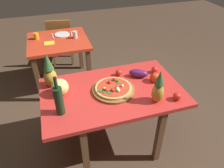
{
  "coord_description": "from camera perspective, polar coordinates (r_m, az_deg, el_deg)",
  "views": [
    {
      "loc": [
        -0.5,
        -1.59,
        2.04
      ],
      "look_at": [
        0.01,
        0.04,
        0.8
      ],
      "focal_mm": 34.2,
      "sensor_mm": 36.0,
      "label": 1
    }
  ],
  "objects": [
    {
      "name": "display_table",
      "position": [
        2.17,
        0.09,
        -3.54
      ],
      "size": [
        1.38,
        0.85,
        0.75
      ],
      "color": "brown",
      "rests_on": "ground_plane"
    },
    {
      "name": "dining_chair",
      "position": [
        3.93,
        -13.54,
        11.63
      ],
      "size": [
        0.46,
        0.46,
        0.85
      ],
      "rotation": [
        0.0,
        0.0,
        2.97
      ],
      "color": "olive",
      "rests_on": "ground_plane"
    },
    {
      "name": "melon",
      "position": [
        2.08,
        -13.73,
        -0.85
      ],
      "size": [
        0.17,
        0.17,
        0.17
      ],
      "primitive_type": "sphere",
      "color": "#EBD976",
      "rests_on": "display_table"
    },
    {
      "name": "pizza",
      "position": [
        2.08,
        0.4,
        -1.01
      ],
      "size": [
        0.36,
        0.36,
        0.06
      ],
      "color": "#E0AB62",
      "rests_on": "pizza_board"
    },
    {
      "name": "drinking_glass_water",
      "position": [
        3.23,
        -9.83,
        12.86
      ],
      "size": [
        0.06,
        0.06,
        0.1
      ],
      "primitive_type": "cylinder",
      "color": "silver",
      "rests_on": "background_table"
    },
    {
      "name": "napkin_folded",
      "position": [
        3.16,
        -16.43,
        10.46
      ],
      "size": [
        0.14,
        0.12,
        0.01
      ],
      "primitive_type": "cube",
      "rotation": [
        0.0,
        0.0,
        -0.03
      ],
      "color": "yellow",
      "rests_on": "background_table"
    },
    {
      "name": "drinking_glass_juice",
      "position": [
        3.33,
        -19.61,
        11.97
      ],
      "size": [
        0.07,
        0.07,
        0.09
      ],
      "primitive_type": "cylinder",
      "color": "orange",
      "rests_on": "background_table"
    },
    {
      "name": "tomato_at_corner",
      "position": [
        2.31,
        1.8,
        3.03
      ],
      "size": [
        0.07,
        0.07,
        0.07
      ],
      "primitive_type": "sphere",
      "color": "red",
      "rests_on": "display_table"
    },
    {
      "name": "wine_bottle",
      "position": [
        1.83,
        -14.02,
        -4.21
      ],
      "size": [
        0.08,
        0.08,
        0.37
      ],
      "color": "#16311B",
      "rests_on": "display_table"
    },
    {
      "name": "eggplant",
      "position": [
        2.3,
        7.05,
        2.85
      ],
      "size": [
        0.22,
        0.18,
        0.09
      ],
      "primitive_type": "ellipsoid",
      "rotation": [
        0.0,
        0.0,
        2.62
      ],
      "color": "#531C56",
      "rests_on": "display_table"
    },
    {
      "name": "bell_pepper",
      "position": [
        2.25,
        11.38,
        1.72
      ],
      "size": [
        0.1,
        0.1,
        0.11
      ],
      "primitive_type": "ellipsoid",
      "color": "red",
      "rests_on": "display_table"
    },
    {
      "name": "tomato_beside_pepper",
      "position": [
        2.07,
        17.0,
        -3.19
      ],
      "size": [
        0.08,
        0.08,
        0.08
      ],
      "primitive_type": "sphere",
      "color": "red",
      "rests_on": "display_table"
    },
    {
      "name": "fork_utensil",
      "position": [
        3.38,
        -15.58,
        12.3
      ],
      "size": [
        0.02,
        0.18,
        0.01
      ],
      "primitive_type": "cube",
      "rotation": [
        0.0,
        0.0,
        0.05
      ],
      "color": "silver",
      "rests_on": "background_table"
    },
    {
      "name": "knife_utensil",
      "position": [
        3.4,
        -10.81,
        13.08
      ],
      "size": [
        0.03,
        0.18,
        0.01
      ],
      "primitive_type": "cube",
      "rotation": [
        0.0,
        0.0,
        -0.07
      ],
      "color": "silver",
      "rests_on": "background_table"
    },
    {
      "name": "background_table",
      "position": [
        3.29,
        -14.0,
        9.45
      ],
      "size": [
        0.85,
        0.82,
        0.75
      ],
      "color": "brown",
      "rests_on": "ground_plane"
    },
    {
      "name": "pizza_board",
      "position": [
        2.1,
        0.4,
        -1.6
      ],
      "size": [
        0.41,
        0.41,
        0.02
      ],
      "primitive_type": "cylinder",
      "color": "olive",
      "rests_on": "display_table"
    },
    {
      "name": "pineapple_right",
      "position": [
        1.94,
        12.31,
        -1.1
      ],
      "size": [
        0.11,
        0.11,
        0.33
      ],
      "color": "#C2852B",
      "rests_on": "display_table"
    },
    {
      "name": "dinner_plate",
      "position": [
        3.38,
        -13.2,
        12.76
      ],
      "size": [
        0.22,
        0.22,
        0.02
      ],
      "primitive_type": "cylinder",
      "color": "white",
      "rests_on": "background_table"
    },
    {
      "name": "pineapple_left",
      "position": [
        2.17,
        -16.42,
        3.11
      ],
      "size": [
        0.13,
        0.13,
        0.37
      ],
      "color": "#B88D30",
      "rests_on": "display_table"
    },
    {
      "name": "tomato_by_bottle",
      "position": [
        2.4,
        11.36,
        3.75
      ],
      "size": [
        0.08,
        0.08,
        0.08
      ],
      "primitive_type": "sphere",
      "color": "red",
      "rests_on": "display_table"
    },
    {
      "name": "ground_plane",
      "position": [
        2.64,
        0.08,
        -14.71
      ],
      "size": [
        10.0,
        10.0,
        0.0
      ],
      "primitive_type": "plane",
      "color": "#4C3828"
    }
  ]
}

